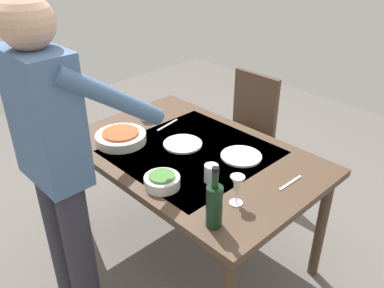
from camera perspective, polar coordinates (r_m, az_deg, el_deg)
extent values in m
plane|color=#66605B|center=(2.75, 0.00, -14.84)|extent=(6.00, 6.00, 0.00)
cube|color=#4C3828|center=(2.30, 0.00, -1.52)|extent=(1.45, 0.95, 0.04)
cube|color=beige|center=(2.29, 0.00, -1.13)|extent=(0.80, 0.81, 0.00)
cylinder|color=#4C3828|center=(2.48, 17.88, -11.25)|extent=(0.06, 0.06, 0.72)
cylinder|color=#4C3828|center=(3.15, -2.96, -0.44)|extent=(0.06, 0.06, 0.72)
cylinder|color=#4C3828|center=(2.77, -15.75, -6.19)|extent=(0.06, 0.06, 0.72)
cube|color=#352114|center=(3.11, 6.63, 0.95)|extent=(0.40, 0.40, 0.04)
cube|color=#4C3828|center=(3.14, 9.01, 5.97)|extent=(0.40, 0.04, 0.45)
cylinder|color=#4C3828|center=(3.26, 10.62, -2.59)|extent=(0.04, 0.04, 0.43)
cylinder|color=#4C3828|center=(3.43, 6.09, -0.47)|extent=(0.04, 0.04, 0.43)
cylinder|color=#4C3828|center=(3.03, 6.76, -4.97)|extent=(0.04, 0.04, 0.43)
cylinder|color=#4C3828|center=(3.21, 2.12, -2.55)|extent=(0.04, 0.04, 0.43)
cylinder|color=#2D2D38|center=(2.29, -18.10, -12.64)|extent=(0.14, 0.14, 0.88)
cylinder|color=#2D2D38|center=(2.15, -15.54, -15.40)|extent=(0.14, 0.14, 0.88)
cube|color=#47668E|center=(1.81, -20.18, 3.49)|extent=(0.36, 0.20, 0.60)
sphere|color=tan|center=(1.69, -22.53, 15.73)|extent=(0.22, 0.22, 0.22)
cylinder|color=#47668E|center=(2.02, -16.63, 8.96)|extent=(0.08, 0.52, 0.40)
cylinder|color=#47668E|center=(1.74, -11.14, 6.42)|extent=(0.08, 0.52, 0.40)
cylinder|color=black|center=(1.71, 3.18, -8.91)|extent=(0.07, 0.07, 0.20)
cylinder|color=black|center=(1.63, 3.31, -5.03)|extent=(0.03, 0.03, 0.08)
cylinder|color=black|center=(1.60, 3.36, -3.61)|extent=(0.03, 0.03, 0.02)
cylinder|color=white|center=(1.90, 6.28, -8.34)|extent=(0.06, 0.06, 0.01)
cylinder|color=white|center=(1.88, 6.34, -7.41)|extent=(0.01, 0.01, 0.07)
cone|color=white|center=(1.84, 6.46, -5.60)|extent=(0.07, 0.07, 0.07)
cylinder|color=beige|center=(1.85, 6.43, -6.17)|extent=(0.03, 0.03, 0.03)
cylinder|color=silver|center=(2.02, 2.75, -4.18)|extent=(0.07, 0.07, 0.09)
cylinder|color=silver|center=(2.67, -6.71, 4.52)|extent=(0.08, 0.08, 0.10)
cylinder|color=silver|center=(2.42, -10.09, 0.85)|extent=(0.30, 0.30, 0.05)
cylinder|color=#C6562D|center=(2.41, -10.14, 1.34)|extent=(0.22, 0.22, 0.03)
cylinder|color=silver|center=(1.99, -4.28, -5.37)|extent=(0.18, 0.18, 0.05)
cylinder|color=#4C843D|center=(1.98, -4.31, -4.82)|extent=(0.13, 0.13, 0.03)
cylinder|color=silver|center=(2.25, 7.02, -1.73)|extent=(0.23, 0.23, 0.01)
cylinder|color=silver|center=(2.36, -1.33, 0.02)|extent=(0.23, 0.23, 0.01)
cube|color=silver|center=(2.60, -3.50, 2.74)|extent=(0.05, 0.20, 0.00)
cube|color=silver|center=(2.08, 13.83, -5.39)|extent=(0.02, 0.18, 0.00)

